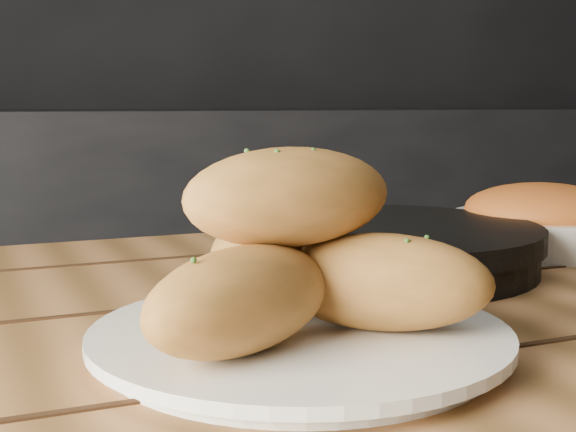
# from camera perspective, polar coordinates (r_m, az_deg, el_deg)

# --- Properties ---
(counter) EXTENTS (2.80, 0.60, 0.90)m
(counter) POSITION_cam_1_polar(r_m,az_deg,el_deg) (2.04, 2.43, -5.14)
(counter) COLOR black
(counter) RESTS_ON ground
(plate) EXTENTS (0.28, 0.28, 0.02)m
(plate) POSITION_cam_1_polar(r_m,az_deg,el_deg) (0.54, 0.85, -8.82)
(plate) COLOR white
(plate) RESTS_ON table
(bread_rolls) EXTENTS (0.26, 0.22, 0.12)m
(bread_rolls) POSITION_cam_1_polar(r_m,az_deg,el_deg) (0.52, 0.48, -3.22)
(bread_rolls) COLOR #AF6C30
(bread_rolls) RESTS_ON plate
(skillet) EXTENTS (0.46, 0.32, 0.05)m
(skillet) POSITION_cam_1_polar(r_m,az_deg,el_deg) (0.81, 6.55, -2.13)
(skillet) COLOR black
(skillet) RESTS_ON table
(bowl) EXTENTS (0.21, 0.21, 0.08)m
(bowl) POSITION_cam_1_polar(r_m,az_deg,el_deg) (0.95, 17.61, -0.30)
(bowl) COLOR white
(bowl) RESTS_ON table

